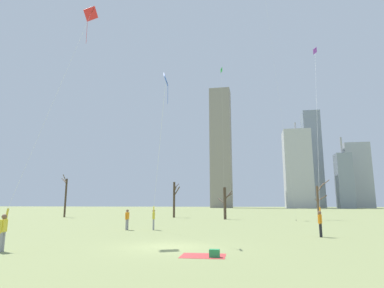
{
  "coord_description": "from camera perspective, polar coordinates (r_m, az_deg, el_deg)",
  "views": [
    {
      "loc": [
        4.22,
        -15.97,
        2.09
      ],
      "look_at": [
        0.0,
        6.0,
        6.17
      ],
      "focal_mm": 30.53,
      "sensor_mm": 36.0,
      "label": 1
    }
  ],
  "objects": [
    {
      "name": "bystander_watching_nearby",
      "position": [
        27.34,
        -11.26,
        -12.64
      ],
      "size": [
        0.22,
        0.51,
        1.62
      ],
      "color": "gray",
      "rests_on": "ground"
    },
    {
      "name": "skyline_mid_tower_left",
      "position": [
        165.71,
        5.06,
        -0.58
      ],
      "size": [
        10.38,
        9.31,
        60.21
      ],
      "color": "gray",
      "rests_on": "ground"
    },
    {
      "name": "ground_plane",
      "position": [
        16.64,
        -4.09,
        -17.53
      ],
      "size": [
        400.0,
        400.0,
        0.0
      ],
      "primitive_type": "plane",
      "color": "#848E56"
    },
    {
      "name": "kite_flyer_midfield_right_red",
      "position": [
        18.06,
        -26.86,
        -4.17
      ],
      "size": [
        0.52,
        7.02,
        15.84
      ],
      "color": "gray",
      "rests_on": "ground"
    },
    {
      "name": "distant_kite_drifting_right_yellow",
      "position": [
        45.76,
        13.09,
        20.9
      ],
      "size": [
        3.37,
        4.97,
        29.32
      ],
      "color": "yellow",
      "rests_on": "ground"
    },
    {
      "name": "kite_flyer_foreground_right_purple",
      "position": [
        24.27,
        21.33,
        -7.65
      ],
      "size": [
        3.49,
        13.91,
        19.19
      ],
      "color": "black",
      "rests_on": "ground"
    },
    {
      "name": "skyline_short_annex",
      "position": [
        155.85,
        17.97,
        -4.16
      ],
      "size": [
        11.8,
        11.94,
        39.15
      ],
      "color": "#B2B2B7",
      "rests_on": "ground"
    },
    {
      "name": "kite_flyer_far_back_blue",
      "position": [
        26.17,
        -6.55,
        -10.83
      ],
      "size": [
        3.2,
        8.07,
        10.02
      ],
      "color": "gray",
      "rests_on": "ground"
    },
    {
      "name": "bare_tree_center",
      "position": [
        44.96,
        5.78,
        -10.12
      ],
      "size": [
        2.19,
        2.12,
        4.25
      ],
      "color": "#423326",
      "rests_on": "ground"
    },
    {
      "name": "picnic_spot",
      "position": [
        13.7,
        3.08,
        -18.7
      ],
      "size": [
        1.86,
        1.48,
        0.31
      ],
      "color": "#CC3838",
      "rests_on": "ground"
    },
    {
      "name": "skyline_tall_tower",
      "position": [
        176.77,
        20.3,
        -2.5
      ],
      "size": [
        8.3,
        11.77,
        48.54
      ],
      "color": "gray",
      "rests_on": "ground"
    },
    {
      "name": "skyline_mid_tower_right",
      "position": [
        156.66,
        25.05,
        -5.81
      ],
      "size": [
        6.23,
        7.51,
        31.03
      ],
      "color": "gray",
      "rests_on": "ground"
    },
    {
      "name": "bare_tree_rightmost",
      "position": [
        46.4,
        21.26,
        -9.14
      ],
      "size": [
        2.24,
        1.8,
        5.2
      ],
      "color": "brown",
      "rests_on": "ground"
    },
    {
      "name": "skyline_wide_slab",
      "position": [
        175.19,
        26.99,
        -4.86
      ],
      "size": [
        11.44,
        6.9,
        30.87
      ],
      "color": "#9EA3AD",
      "rests_on": "ground"
    },
    {
      "name": "bare_tree_right_of_center",
      "position": [
        50.62,
        -3.09,
        -9.42
      ],
      "size": [
        1.29,
        2.84,
        5.36
      ],
      "color": "#423326",
      "rests_on": "ground"
    },
    {
      "name": "distant_kite_drifting_left_green",
      "position": [
        51.78,
        5.21,
        10.77
      ],
      "size": [
        0.7,
        5.18,
        23.37
      ],
      "color": "green",
      "rests_on": "ground"
    },
    {
      "name": "bare_tree_far_right_edge",
      "position": [
        55.4,
        -21.23,
        -8.41
      ],
      "size": [
        1.93,
        2.69,
        6.49
      ],
      "color": "#423326",
      "rests_on": "ground"
    }
  ]
}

